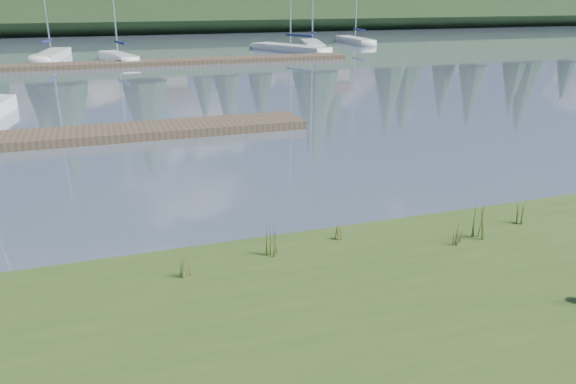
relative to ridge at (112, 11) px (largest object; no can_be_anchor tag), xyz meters
name	(u,v)px	position (x,y,z in m)	size (l,w,h in m)	color
ground	(141,65)	(0.00, -43.00, -2.50)	(200.00, 200.00, 0.00)	slate
ridge	(112,11)	(0.00, 0.00, 0.00)	(200.00, 20.00, 5.00)	#1C3118
dock_near	(74,136)	(-4.00, -64.00, -2.35)	(16.00, 2.00, 0.30)	#4C3D2C
dock_far	(170,62)	(2.00, -43.00, -2.35)	(26.00, 2.20, 0.30)	#4C3D2C
sailboat_bg_1	(54,54)	(-5.96, -36.06, -2.17)	(2.80, 8.02, 11.76)	white
sailboat_bg_2	(116,56)	(-1.48, -39.46, -2.17)	(2.80, 6.52, 9.81)	white
sailboat_bg_3	(284,47)	(12.64, -36.50, -2.18)	(5.47, 8.92, 13.15)	white
sailboat_bg_4	(311,44)	(16.24, -33.73, -2.18)	(3.60, 8.11, 11.75)	white
sailboat_bg_5	(352,40)	(21.91, -30.55, -2.18)	(1.87, 7.85, 11.15)	white
weed_0	(271,240)	(-0.54, -75.31, -1.86)	(0.17, 0.14, 0.68)	#475B23
weed_1	(341,229)	(0.91, -75.03, -1.97)	(0.17, 0.14, 0.43)	#475B23
weed_2	(479,222)	(3.34, -75.85, -1.82)	(0.17, 0.14, 0.78)	#475B23
weed_3	(184,265)	(-2.11, -75.63, -1.94)	(0.17, 0.14, 0.50)	#475B23
weed_4	(458,234)	(2.82, -75.96, -1.95)	(0.17, 0.14, 0.47)	#475B23
weed_5	(519,213)	(4.55, -75.50, -1.94)	(0.17, 0.14, 0.51)	#475B23
mud_lip	(287,249)	(0.00, -74.60, -2.43)	(60.00, 0.50, 0.14)	#33281C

